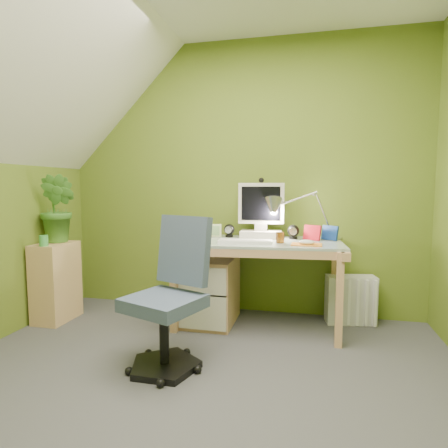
% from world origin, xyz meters
% --- Properties ---
extents(floor, '(3.20, 3.20, 0.01)m').
position_xyz_m(floor, '(0.00, 0.00, -0.01)').
color(floor, '#46464B').
rests_on(floor, ground).
extents(wall_back, '(3.20, 0.01, 2.40)m').
position_xyz_m(wall_back, '(0.00, 1.60, 1.20)').
color(wall_back, olive).
rests_on(wall_back, floor).
extents(desk, '(1.35, 0.75, 0.70)m').
position_xyz_m(desk, '(0.23, 1.23, 0.35)').
color(desk, tan).
rests_on(desk, floor).
extents(monitor, '(0.36, 0.22, 0.47)m').
position_xyz_m(monitor, '(0.23, 1.41, 0.94)').
color(monitor, silver).
rests_on(monitor, desk).
extents(speaker_left, '(0.10, 0.10, 0.11)m').
position_xyz_m(speaker_left, '(-0.04, 1.39, 0.75)').
color(speaker_left, black).
rests_on(speaker_left, desk).
extents(speaker_right, '(0.11, 0.11, 0.12)m').
position_xyz_m(speaker_right, '(0.50, 1.39, 0.76)').
color(speaker_right, black).
rests_on(speaker_right, desk).
extents(keyboard, '(0.43, 0.17, 0.02)m').
position_xyz_m(keyboard, '(0.15, 1.09, 0.71)').
color(keyboard, white).
rests_on(keyboard, desk).
extents(mousepad, '(0.23, 0.16, 0.01)m').
position_xyz_m(mousepad, '(0.61, 1.09, 0.70)').
color(mousepad, '#C66E1E').
rests_on(mousepad, desk).
extents(mouse, '(0.12, 0.08, 0.04)m').
position_xyz_m(mouse, '(0.61, 1.09, 0.72)').
color(mouse, silver).
rests_on(mouse, mousepad).
extents(amber_tumbler, '(0.07, 0.07, 0.08)m').
position_xyz_m(amber_tumbler, '(0.41, 1.15, 0.74)').
color(amber_tumbler, brown).
rests_on(amber_tumbler, desk).
extents(candle_cluster, '(0.16, 0.14, 0.11)m').
position_xyz_m(candle_cluster, '(-0.37, 1.24, 0.76)').
color(candle_cluster, red).
rests_on(candle_cluster, desk).
extents(photo_frame_red, '(0.13, 0.08, 0.12)m').
position_xyz_m(photo_frame_red, '(0.65, 1.35, 0.76)').
color(photo_frame_red, '#AE121F').
rests_on(photo_frame_red, desk).
extents(photo_frame_blue, '(0.12, 0.09, 0.12)m').
position_xyz_m(photo_frame_blue, '(0.79, 1.39, 0.76)').
color(photo_frame_blue, navy).
rests_on(photo_frame_blue, desk).
extents(photo_frame_green, '(0.13, 0.04, 0.11)m').
position_xyz_m(photo_frame_green, '(-0.17, 1.37, 0.75)').
color(photo_frame_green, '#C2D391').
rests_on(photo_frame_green, desk).
extents(desk_lamp, '(0.53, 0.24, 0.56)m').
position_xyz_m(desk_lamp, '(0.68, 1.41, 0.98)').
color(desk_lamp, '#B2B1B6').
rests_on(desk_lamp, desk).
extents(side_ledge, '(0.24, 0.38, 0.66)m').
position_xyz_m(side_ledge, '(-1.45, 0.98, 0.33)').
color(side_ledge, tan).
rests_on(side_ledge, floor).
extents(potted_plant, '(0.37, 0.33, 0.57)m').
position_xyz_m(potted_plant, '(-1.43, 1.03, 0.94)').
color(potted_plant, '#417C29').
rests_on(potted_plant, side_ledge).
extents(green_cup, '(0.07, 0.07, 0.09)m').
position_xyz_m(green_cup, '(-1.43, 0.83, 0.70)').
color(green_cup, green).
rests_on(green_cup, side_ledge).
extents(task_chair, '(0.61, 0.61, 0.85)m').
position_xyz_m(task_chair, '(-0.24, 0.37, 0.43)').
color(task_chair, '#3D4B65').
rests_on(task_chair, floor).
extents(radiator, '(0.42, 0.22, 0.40)m').
position_xyz_m(radiator, '(0.97, 1.46, 0.20)').
color(radiator, silver).
rests_on(radiator, floor).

